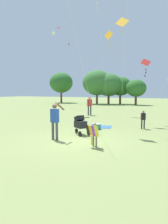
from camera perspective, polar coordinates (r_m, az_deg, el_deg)
ground_plane at (r=10.17m, az=-2.56°, el=-7.50°), size 120.00×120.00×0.00m
treeline_distant at (r=36.68m, az=9.87°, el=7.51°), size 35.96×5.65×5.86m
child_with_butterfly_kite at (r=8.88m, az=2.76°, el=-5.40°), size 0.61×0.42×1.01m
person_adult_flyer at (r=10.13m, az=-7.75°, el=-1.67°), size 0.62×0.52×1.79m
stroller at (r=11.29m, az=-0.99°, el=-3.04°), size 1.08×0.86×1.03m
kite_orange_delta at (r=22.07m, az=6.50°, el=18.95°), size 1.22×3.97×8.21m
kite_green_novelty at (r=16.69m, az=10.12°, el=21.63°), size 2.04×4.24×7.66m
kite_blue_high at (r=16.15m, az=16.29°, el=11.72°), size 2.58×1.63×4.62m
distant_kites_cluster at (r=30.85m, az=13.29°, el=21.61°), size 27.78×9.61×7.65m
person_red_shirt at (r=20.24m, az=1.48°, el=2.09°), size 0.39×0.52×1.79m
person_sitting_far at (r=13.51m, az=15.41°, el=-1.54°), size 0.28×0.28×1.13m
picnic_blanket at (r=13.87m, az=4.06°, el=-3.92°), size 1.75×1.50×0.02m
cooler_box at (r=12.98m, az=3.30°, el=-3.83°), size 0.45×0.33×0.35m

